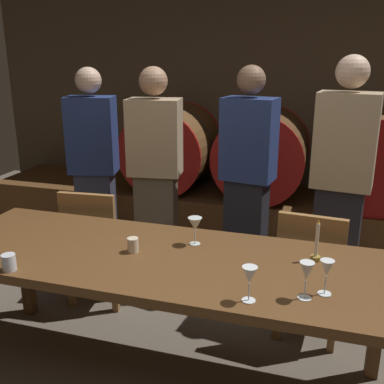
{
  "coord_description": "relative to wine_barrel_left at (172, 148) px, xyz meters",
  "views": [
    {
      "loc": [
        0.56,
        -1.67,
        1.79
      ],
      "look_at": [
        -0.18,
        0.76,
        1.0
      ],
      "focal_mm": 42.27,
      "sensor_mm": 36.0,
      "label": 1
    }
  ],
  "objects": [
    {
      "name": "cup_right",
      "position": [
        0.56,
        -2.25,
        -0.05
      ],
      "size": [
        0.06,
        0.06,
        0.08
      ],
      "primitive_type": "cylinder",
      "color": "beige",
      "rests_on": "dining_table"
    },
    {
      "name": "chair_left",
      "position": [
        -0.03,
        -1.62,
        -0.37
      ],
      "size": [
        0.43,
        0.43,
        0.88
      ],
      "rotation": [
        0.0,
        0.0,
        3.23
      ],
      "color": "olive",
      "rests_on": "ground"
    },
    {
      "name": "guest_center_right",
      "position": [
        0.96,
        -1.05,
        0.02
      ],
      "size": [
        0.41,
        0.3,
        1.71
      ],
      "rotation": [
        0.0,
        0.0,
        2.98
      ],
      "color": "black",
      "rests_on": "ground"
    },
    {
      "name": "dining_table",
      "position": [
        0.72,
        -2.26,
        -0.16
      ],
      "size": [
        2.45,
        0.85,
        0.77
      ],
      "color": "brown",
      "rests_on": "ground"
    },
    {
      "name": "guest_far_right",
      "position": [
        1.62,
        -1.26,
        0.06
      ],
      "size": [
        0.41,
        0.29,
        1.78
      ],
      "rotation": [
        0.0,
        0.0,
        3.01
      ],
      "color": "black",
      "rests_on": "ground"
    },
    {
      "name": "back_wall",
      "position": [
        0.95,
        0.55,
        0.58
      ],
      "size": [
        6.33,
        0.24,
        2.87
      ],
      "primitive_type": "cube",
      "color": "brown",
      "rests_on": "ground"
    },
    {
      "name": "candle_right",
      "position": [
        1.5,
        -2.08,
        -0.02
      ],
      "size": [
        0.05,
        0.05,
        0.23
      ],
      "color": "olive",
      "rests_on": "dining_table"
    },
    {
      "name": "wine_glass_far_right",
      "position": [
        1.55,
        -2.42,
        0.03
      ],
      "size": [
        0.06,
        0.06,
        0.16
      ],
      "color": "white",
      "rests_on": "dining_table"
    },
    {
      "name": "chair_right",
      "position": [
        1.48,
        -1.62,
        -0.37
      ],
      "size": [
        0.43,
        0.43,
        0.88
      ],
      "rotation": [
        0.0,
        0.0,
        3.05
      ],
      "color": "olive",
      "rests_on": "ground"
    },
    {
      "name": "wine_glass_far_left",
      "position": [
        0.85,
        -2.06,
        0.03
      ],
      "size": [
        0.08,
        0.08,
        0.16
      ],
      "color": "silver",
      "rests_on": "dining_table"
    },
    {
      "name": "wine_barrel_left",
      "position": [
        0.0,
        0.0,
        0.0
      ],
      "size": [
        0.84,
        0.85,
        0.84
      ],
      "color": "brown",
      "rests_on": "barrel_shelf"
    },
    {
      "name": "cup_left",
      "position": [
        0.07,
        -2.63,
        -0.05
      ],
      "size": [
        0.07,
        0.07,
        0.08
      ],
      "primitive_type": "cylinder",
      "color": "silver",
      "rests_on": "dining_table"
    },
    {
      "name": "wine_glass_center_left",
      "position": [
        1.24,
        -2.57,
        0.03
      ],
      "size": [
        0.07,
        0.07,
        0.16
      ],
      "color": "white",
      "rests_on": "dining_table"
    },
    {
      "name": "guest_far_left",
      "position": [
        -0.32,
        -1.05,
        0.01
      ],
      "size": [
        0.43,
        0.32,
        1.68
      ],
      "rotation": [
        0.0,
        0.0,
        3.39
      ],
      "color": "#33384C",
      "rests_on": "ground"
    },
    {
      "name": "wine_barrel_right",
      "position": [
        1.92,
        0.0,
        0.0
      ],
      "size": [
        0.84,
        0.85,
        0.84
      ],
      "color": "brown",
      "rests_on": "barrel_shelf"
    },
    {
      "name": "wine_barrel_center",
      "position": [
        0.92,
        0.0,
        0.0
      ],
      "size": [
        0.84,
        0.85,
        0.84
      ],
      "color": "#513319",
      "rests_on": "barrel_shelf"
    },
    {
      "name": "barrel_shelf",
      "position": [
        0.95,
        0.0,
        -0.63
      ],
      "size": [
        5.69,
        0.9,
        0.44
      ],
      "primitive_type": "cube",
      "color": "brown",
      "rests_on": "ground"
    },
    {
      "name": "wine_glass_center_right",
      "position": [
        1.47,
        -2.48,
        0.04
      ],
      "size": [
        0.06,
        0.06,
        0.17
      ],
      "color": "white",
      "rests_on": "dining_table"
    },
    {
      "name": "guest_center_left",
      "position": [
        0.3,
        -1.24,
        0.02
      ],
      "size": [
        0.41,
        0.29,
        1.7
      ],
      "rotation": [
        0.0,
        0.0,
        3.29
      ],
      "color": "brown",
      "rests_on": "ground"
    }
  ]
}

